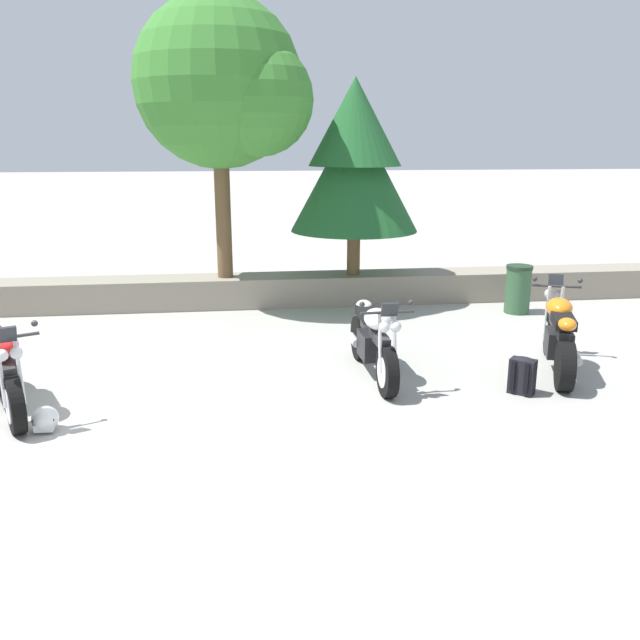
# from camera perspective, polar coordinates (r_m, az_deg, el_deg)

# --- Properties ---
(ground_plane) EXTENTS (120.00, 120.00, 0.00)m
(ground_plane) POSITION_cam_1_polar(r_m,az_deg,el_deg) (8.07, -16.38, -7.26)
(ground_plane) COLOR #A3A099
(stone_wall) EXTENTS (36.00, 0.80, 0.55)m
(stone_wall) POSITION_cam_1_polar(r_m,az_deg,el_deg) (12.54, -13.12, 2.30)
(stone_wall) COLOR gray
(stone_wall) RESTS_ON ground
(motorcycle_red_near_left) EXTENTS (1.10, 1.93, 1.18)m
(motorcycle_red_near_left) POSITION_cam_1_polar(r_m,az_deg,el_deg) (8.31, -25.65, -3.95)
(motorcycle_red_near_left) COLOR black
(motorcycle_red_near_left) RESTS_ON ground
(motorcycle_white_centre) EXTENTS (0.67, 2.06, 1.18)m
(motorcycle_white_centre) POSITION_cam_1_polar(r_m,az_deg,el_deg) (8.59, 4.67, -1.84)
(motorcycle_white_centre) COLOR black
(motorcycle_white_centre) RESTS_ON ground
(motorcycle_orange_far_right) EXTENTS (0.95, 2.00, 1.18)m
(motorcycle_orange_far_right) POSITION_cam_1_polar(r_m,az_deg,el_deg) (9.35, 19.89, -1.30)
(motorcycle_orange_far_right) COLOR black
(motorcycle_orange_far_right) RESTS_ON ground
(rider_backpack) EXTENTS (0.35, 0.35, 0.47)m
(rider_backpack) POSITION_cam_1_polar(r_m,az_deg,el_deg) (8.45, 17.07, -4.52)
(rider_backpack) COLOR black
(rider_backpack) RESTS_ON ground
(rider_helmet) EXTENTS (0.28, 0.28, 0.28)m
(rider_helmet) POSITION_cam_1_polar(r_m,az_deg,el_deg) (7.68, -22.63, -7.90)
(rider_helmet) COLOR silver
(rider_helmet) RESTS_ON ground
(leafy_tree_mid_left) EXTENTS (3.07, 2.92, 4.87)m
(leafy_tree_mid_left) POSITION_cam_1_polar(r_m,az_deg,el_deg) (12.09, -8.07, 19.29)
(leafy_tree_mid_left) COLOR brown
(leafy_tree_mid_left) RESTS_ON stone_wall
(pine_tree_mid_right) EXTENTS (2.34, 2.34, 3.54)m
(pine_tree_mid_right) POSITION_cam_1_polar(r_m,az_deg,el_deg) (12.30, 3.01, 13.73)
(pine_tree_mid_right) COLOR brown
(pine_tree_mid_right) RESTS_ON stone_wall
(trash_bin) EXTENTS (0.46, 0.46, 0.86)m
(trash_bin) POSITION_cam_1_polar(r_m,az_deg,el_deg) (12.32, 16.71, 2.57)
(trash_bin) COLOR #335638
(trash_bin) RESTS_ON ground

